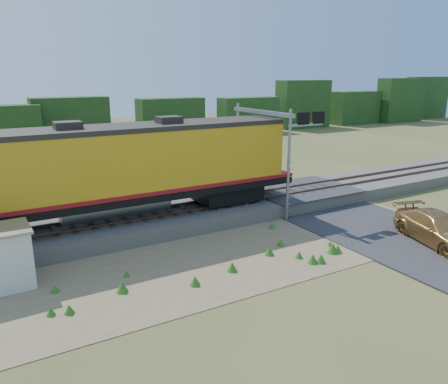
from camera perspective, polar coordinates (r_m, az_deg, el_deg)
ground at (r=21.89m, az=5.84°, el=-7.59°), size 140.00×140.00×0.00m
ballast at (r=26.53m, az=-1.71°, el=-2.46°), size 70.00×5.00×0.80m
rails at (r=26.39m, az=-1.72°, el=-1.47°), size 70.00×1.54×0.16m
dirt_shoulder at (r=21.25m, az=0.61°, el=-8.18°), size 26.00×8.00×0.03m
road at (r=26.80m, az=17.18°, el=-3.68°), size 7.00×66.00×0.86m
tree_line_north at (r=55.84m, az=-17.71°, el=8.98°), size 130.00×3.00×6.50m
weed_clumps at (r=20.28m, az=-2.51°, el=-9.44°), size 15.00×6.20×0.56m
locomotive at (r=23.54m, az=-14.90°, el=2.96°), size 21.25×3.24×5.48m
shed at (r=19.95m, az=-26.71°, el=-7.61°), size 2.18×2.18×2.50m
signal_gantry at (r=27.05m, az=6.27°, el=7.67°), size 2.59×6.20×6.55m
car at (r=24.86m, az=26.26°, el=-4.38°), size 3.62×5.83×1.58m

